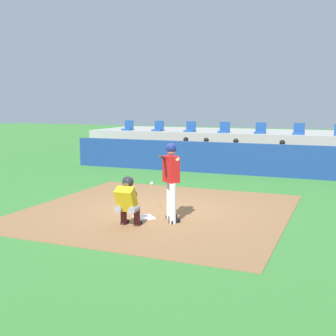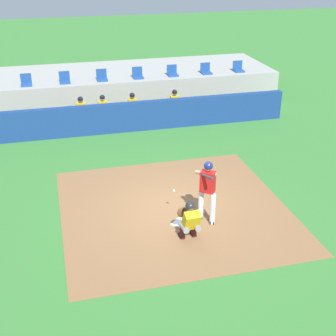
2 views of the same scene
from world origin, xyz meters
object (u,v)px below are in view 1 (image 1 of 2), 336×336
(dugout_player_1, at_px, (205,153))
(stadium_seat_4, at_px, (260,130))
(stadium_seat_2, at_px, (190,129))
(catcher_crouched, at_px, (128,200))
(home_plate, at_px, (144,217))
(stadium_seat_3, at_px, (224,130))
(dugout_player_2, at_px, (235,154))
(stadium_seat_5, at_px, (299,131))
(stadium_seat_1, at_px, (158,128))
(batter_at_plate, at_px, (171,177))
(dugout_player_0, at_px, (185,152))
(stadium_seat_0, at_px, (128,127))
(dugout_player_3, at_px, (281,156))

(dugout_player_1, height_order, stadium_seat_4, stadium_seat_4)
(stadium_seat_2, distance_m, stadium_seat_4, 3.25)
(catcher_crouched, bearing_deg, home_plate, 88.62)
(stadium_seat_4, bearing_deg, stadium_seat_3, 180.00)
(dugout_player_2, bearing_deg, stadium_seat_5, 42.18)
(stadium_seat_1, height_order, stadium_seat_4, same)
(stadium_seat_1, bearing_deg, stadium_seat_2, 0.00)
(batter_at_plate, bearing_deg, dugout_player_0, 107.98)
(home_plate, distance_m, stadium_seat_1, 11.06)
(stadium_seat_3, height_order, stadium_seat_4, same)
(stadium_seat_1, relative_size, stadium_seat_5, 1.00)
(dugout_player_2, xyz_separation_m, stadium_seat_0, (-5.88, 2.03, 0.86))
(stadium_seat_4, bearing_deg, dugout_player_1, -132.58)
(batter_at_plate, distance_m, stadium_seat_4, 10.20)
(home_plate, xyz_separation_m, stadium_seat_3, (-0.81, 10.18, 1.51))
(dugout_player_0, relative_size, dugout_player_1, 1.00)
(dugout_player_0, bearing_deg, stadium_seat_2, 103.34)
(batter_at_plate, relative_size, catcher_crouched, 1.05)
(catcher_crouched, height_order, stadium_seat_1, stadium_seat_1)
(dugout_player_1, bearing_deg, dugout_player_0, 180.00)
(stadium_seat_2, bearing_deg, catcher_crouched, -77.53)
(home_plate, xyz_separation_m, dugout_player_1, (-1.06, 8.14, 0.65))
(home_plate, height_order, dugout_player_1, dugout_player_1)
(stadium_seat_4, bearing_deg, stadium_seat_1, 180.00)
(dugout_player_2, bearing_deg, catcher_crouched, -91.35)
(stadium_seat_1, bearing_deg, dugout_player_0, -43.99)
(dugout_player_3, relative_size, stadium_seat_1, 2.71)
(catcher_crouched, distance_m, stadium_seat_4, 11.01)
(stadium_seat_4, bearing_deg, stadium_seat_0, 180.00)
(home_plate, xyz_separation_m, stadium_seat_5, (2.44, 10.18, 1.51))
(home_plate, xyz_separation_m, stadium_seat_1, (-4.06, 10.18, 1.51))
(stadium_seat_0, xyz_separation_m, stadium_seat_3, (4.88, 0.00, 0.00))
(home_plate, relative_size, catcher_crouched, 0.26)
(batter_at_plate, height_order, stadium_seat_2, stadium_seat_2)
(dugout_player_1, bearing_deg, stadium_seat_4, 47.42)
(dugout_player_0, height_order, stadium_seat_1, stadium_seat_1)
(batter_at_plate, bearing_deg, catcher_crouched, -133.45)
(stadium_seat_3, bearing_deg, dugout_player_0, -119.31)
(dugout_player_2, xyz_separation_m, stadium_seat_3, (-1.00, 2.03, 0.86))
(dugout_player_0, distance_m, stadium_seat_5, 4.92)
(stadium_seat_5, bearing_deg, dugout_player_2, -137.82)
(dugout_player_1, xyz_separation_m, stadium_seat_5, (3.49, 2.03, 0.86))
(stadium_seat_3, xyz_separation_m, stadium_seat_4, (1.62, 0.00, 0.00))
(catcher_crouched, bearing_deg, dugout_player_1, 96.65)
(stadium_seat_1, height_order, stadium_seat_3, same)
(dugout_player_0, distance_m, stadium_seat_1, 3.05)
(home_plate, height_order, dugout_player_0, dugout_player_0)
(dugout_player_2, relative_size, stadium_seat_0, 2.71)
(dugout_player_3, height_order, stadium_seat_5, stadium_seat_5)
(dugout_player_3, bearing_deg, batter_at_plate, -99.29)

